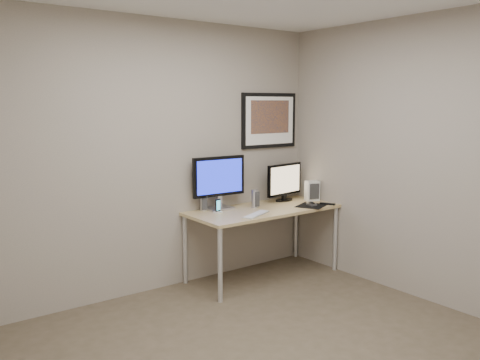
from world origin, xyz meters
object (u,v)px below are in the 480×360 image
at_px(desk, 263,215).
at_px(phone_dock, 218,206).
at_px(monitor_large, 219,180).
at_px(speaker_left, 204,202).
at_px(framed_art, 269,120).
at_px(monitor_tv, 284,181).
at_px(fan_unit, 312,191).
at_px(speaker_right, 255,199).
at_px(keyboard, 256,214).

relative_size(desk, phone_dock, 11.23).
distance_m(monitor_large, speaker_left, 0.27).
xyz_separation_m(framed_art, monitor_tv, (0.10, -0.16, -0.67)).
bearing_deg(fan_unit, framed_art, 156.62).
relative_size(framed_art, fan_unit, 3.38).
height_order(monitor_tv, speaker_right, monitor_tv).
bearing_deg(monitor_large, fan_unit, -9.80).
distance_m(keyboard, fan_unit, 1.01).
bearing_deg(fan_unit, phone_dock, -166.39).
height_order(phone_dock, keyboard, phone_dock).
bearing_deg(keyboard, monitor_large, 81.25).
distance_m(speaker_right, keyboard, 0.38).
height_order(monitor_large, monitor_tv, monitor_large).
height_order(desk, speaker_right, speaker_right).
bearing_deg(monitor_large, framed_art, 8.84).
relative_size(monitor_tv, phone_dock, 3.73).
relative_size(speaker_left, speaker_right, 0.96).
distance_m(framed_art, fan_unit, 0.92).
bearing_deg(fan_unit, speaker_right, -168.22).
bearing_deg(speaker_right, speaker_left, 159.74).
height_order(monitor_large, speaker_right, monitor_large).
distance_m(desk, phone_dock, 0.53).
xyz_separation_m(framed_art, fan_unit, (0.37, -0.32, -0.78)).
xyz_separation_m(speaker_right, fan_unit, (0.76, -0.08, 0.02)).
relative_size(framed_art, monitor_large, 1.25).
height_order(desk, phone_dock, phone_dock).
bearing_deg(fan_unit, monitor_tv, 166.63).
bearing_deg(speaker_left, phone_dock, -53.80).
height_order(desk, speaker_left, speaker_left).
distance_m(framed_art, speaker_left, 1.21).
xyz_separation_m(monitor_large, phone_dock, (-0.11, -0.15, -0.23)).
xyz_separation_m(monitor_large, speaker_right, (0.35, -0.15, -0.21)).
bearing_deg(speaker_left, framed_art, 23.15).
bearing_deg(keyboard, monitor_tv, 3.43).
height_order(monitor_large, phone_dock, monitor_large).
relative_size(framed_art, phone_dock, 5.26).
height_order(speaker_right, phone_dock, speaker_right).
distance_m(monitor_tv, speaker_right, 0.51).
height_order(monitor_tv, fan_unit, monitor_tv).
bearing_deg(keyboard, speaker_left, 96.79).
xyz_separation_m(phone_dock, fan_unit, (1.22, -0.08, 0.04)).
distance_m(monitor_large, keyboard, 0.55).
bearing_deg(monitor_tv, framed_art, 113.40).
distance_m(desk, fan_unit, 0.74).
xyz_separation_m(desk, fan_unit, (0.72, 0.01, 0.18)).
bearing_deg(framed_art, phone_dock, -164.59).
height_order(desk, fan_unit, fan_unit).
relative_size(monitor_tv, keyboard, 1.34).
distance_m(desk, framed_art, 1.07).
bearing_deg(speaker_left, monitor_tv, 13.89).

